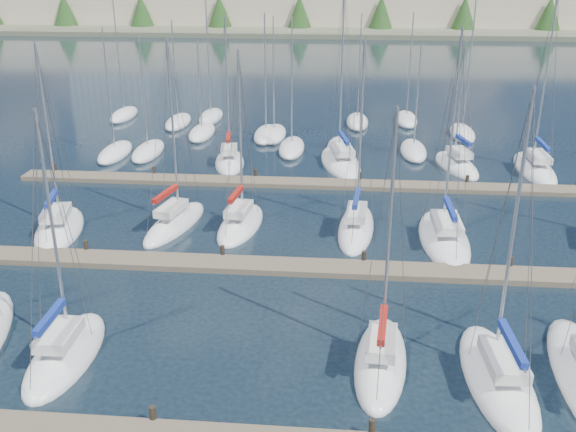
# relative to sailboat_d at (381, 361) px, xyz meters

# --- Properties ---
(ground) EXTENTS (400.00, 400.00, 0.00)m
(ground) POSITION_rel_sailboat_d_xyz_m (-4.52, 52.57, -0.19)
(ground) COLOR #182530
(ground) RESTS_ON ground
(dock_mid) EXTENTS (44.00, 1.93, 1.10)m
(dock_mid) POSITION_rel_sailboat_d_xyz_m (-4.52, 8.58, -0.04)
(dock_mid) COLOR #6B5E4C
(dock_mid) RESTS_ON ground
(dock_far) EXTENTS (44.00, 1.93, 1.10)m
(dock_far) POSITION_rel_sailboat_d_xyz_m (-4.52, 22.58, -0.04)
(dock_far) COLOR #6B5E4C
(dock_far) RESTS_ON ground
(sailboat_d) EXTENTS (2.85, 7.15, 11.71)m
(sailboat_d) POSITION_rel_sailboat_d_xyz_m (0.00, 0.00, 0.00)
(sailboat_d) COLOR white
(sailboat_d) RESTS_ON ground
(sailboat_l) EXTENTS (2.96, 8.84, 13.28)m
(sailboat_l) POSITION_rel_sailboat_d_xyz_m (4.42, 13.23, -0.01)
(sailboat_l) COLOR white
(sailboat_l) RESTS_ON ground
(sailboat_c) EXTENTS (2.60, 6.76, 11.53)m
(sailboat_c) POSITION_rel_sailboat_d_xyz_m (-13.52, -0.65, -0.01)
(sailboat_c) COLOR white
(sailboat_c) RESTS_ON ground
(sailboat_k) EXTENTS (2.82, 8.19, 12.38)m
(sailboat_k) POSITION_rel_sailboat_d_xyz_m (-0.90, 14.37, 0.00)
(sailboat_k) COLOR white
(sailboat_k) RESTS_ON ground
(sailboat_r) EXTENTS (2.72, 9.05, 14.64)m
(sailboat_r) POSITION_rel_sailboat_d_xyz_m (13.54, 27.68, -0.00)
(sailboat_r) COLOR white
(sailboat_r) RESTS_ON ground
(sailboat_i) EXTENTS (3.68, 7.76, 12.44)m
(sailboat_i) POSITION_rel_sailboat_d_xyz_m (-12.46, 13.99, 0.01)
(sailboat_i) COLOR white
(sailboat_i) RESTS_ON ground
(sailboat_e) EXTENTS (2.99, 8.04, 12.69)m
(sailboat_e) POSITION_rel_sailboat_d_xyz_m (4.69, -0.74, -0.01)
(sailboat_e) COLOR white
(sailboat_e) RESTS_ON ground
(sailboat_q) EXTENTS (4.02, 7.58, 10.71)m
(sailboat_q) POSITION_rel_sailboat_d_xyz_m (7.42, 28.10, -0.01)
(sailboat_q) COLOR white
(sailboat_q) RESTS_ON ground
(sailboat_o) EXTENTS (3.34, 6.85, 12.59)m
(sailboat_o) POSITION_rel_sailboat_d_xyz_m (-11.23, 27.29, 0.01)
(sailboat_o) COLOR white
(sailboat_o) RESTS_ON ground
(sailboat_h) EXTENTS (4.28, 7.63, 12.28)m
(sailboat_h) POSITION_rel_sailboat_d_xyz_m (-19.50, 12.56, -0.01)
(sailboat_h) COLOR white
(sailboat_h) RESTS_ON ground
(sailboat_p) EXTENTS (4.57, 9.37, 15.03)m
(sailboat_p) POSITION_rel_sailboat_d_xyz_m (-2.04, 28.17, -0.01)
(sailboat_p) COLOR white
(sailboat_p) RESTS_ON ground
(sailboat_j) EXTENTS (3.15, 7.06, 11.78)m
(sailboat_j) POSITION_rel_sailboat_d_xyz_m (-8.24, 14.22, -0.00)
(sailboat_j) COLOR white
(sailboat_j) RESTS_ON ground
(distant_boats) EXTENTS (36.93, 20.75, 13.30)m
(distant_boats) POSITION_rel_sailboat_d_xyz_m (-8.86, 36.33, 0.10)
(distant_boats) COLOR #9EA0A5
(distant_boats) RESTS_ON ground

